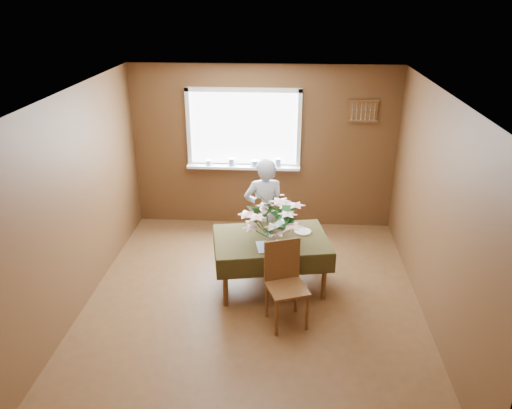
# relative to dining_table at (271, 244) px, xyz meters

# --- Properties ---
(floor) EXTENTS (4.50, 4.50, 0.00)m
(floor) POSITION_rel_dining_table_xyz_m (-0.20, -0.39, -0.59)
(floor) COLOR brown
(floor) RESTS_ON ground
(ceiling) EXTENTS (4.50, 4.50, 0.00)m
(ceiling) POSITION_rel_dining_table_xyz_m (-0.20, -0.39, 1.91)
(ceiling) COLOR white
(ceiling) RESTS_ON wall_back
(wall_back) EXTENTS (4.00, 0.00, 4.00)m
(wall_back) POSITION_rel_dining_table_xyz_m (-0.20, 1.86, 0.66)
(wall_back) COLOR brown
(wall_back) RESTS_ON floor
(wall_front) EXTENTS (4.00, 0.00, 4.00)m
(wall_front) POSITION_rel_dining_table_xyz_m (-0.20, -2.64, 0.66)
(wall_front) COLOR brown
(wall_front) RESTS_ON floor
(wall_left) EXTENTS (0.00, 4.50, 4.50)m
(wall_left) POSITION_rel_dining_table_xyz_m (-2.20, -0.39, 0.66)
(wall_left) COLOR brown
(wall_left) RESTS_ON floor
(wall_right) EXTENTS (0.00, 4.50, 4.50)m
(wall_right) POSITION_rel_dining_table_xyz_m (1.80, -0.39, 0.66)
(wall_right) COLOR brown
(wall_right) RESTS_ON floor
(window_assembly) EXTENTS (1.72, 0.20, 1.22)m
(window_assembly) POSITION_rel_dining_table_xyz_m (-0.49, 1.80, 0.77)
(window_assembly) COLOR white
(window_assembly) RESTS_ON wall_back
(spoon_rack) EXTENTS (0.44, 0.05, 0.33)m
(spoon_rack) POSITION_rel_dining_table_xyz_m (1.25, 1.82, 1.26)
(spoon_rack) COLOR brown
(spoon_rack) RESTS_ON wall_back
(dining_table) EXTENTS (1.54, 1.18, 0.68)m
(dining_table) POSITION_rel_dining_table_xyz_m (0.00, 0.00, 0.00)
(dining_table) COLOR brown
(dining_table) RESTS_ON floor
(chair_far) EXTENTS (0.55, 0.55, 0.97)m
(chair_far) POSITION_rel_dining_table_xyz_m (-0.09, 0.71, -0.07)
(chair_far) COLOR brown
(chair_far) RESTS_ON floor
(chair_near) EXTENTS (0.53, 0.53, 0.96)m
(chair_near) POSITION_rel_dining_table_xyz_m (0.18, -0.69, -0.07)
(chair_near) COLOR brown
(chair_near) RESTS_ON floor
(seated_woman) EXTENTS (0.60, 0.46, 1.49)m
(seated_woman) POSITION_rel_dining_table_xyz_m (-0.12, 0.63, 0.15)
(seated_woman) COLOR white
(seated_woman) RESTS_ON floor
(flower_bouquet) EXTENTS (0.63, 0.63, 0.54)m
(flower_bouquet) POSITION_rel_dining_table_xyz_m (0.02, -0.21, 0.43)
(flower_bouquet) COLOR white
(flower_bouquet) RESTS_ON dining_table
(side_plate) EXTENTS (0.25, 0.25, 0.01)m
(side_plate) POSITION_rel_dining_table_xyz_m (0.39, 0.19, 0.09)
(side_plate) COLOR white
(side_plate) RESTS_ON dining_table
(table_knife) EXTENTS (0.08, 0.21, 0.00)m
(table_knife) POSITION_rel_dining_table_xyz_m (0.24, -0.17, 0.09)
(table_knife) COLOR silver
(table_knife) RESTS_ON dining_table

